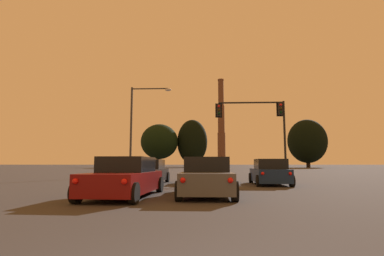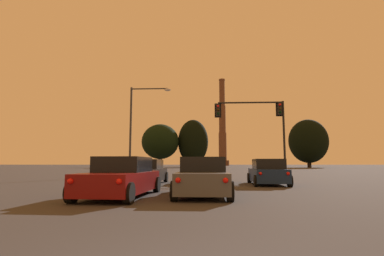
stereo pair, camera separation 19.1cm
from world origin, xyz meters
name	(u,v)px [view 2 (the right image)]	position (x,y,z in m)	size (l,w,h in m)	color
hatchback_right_lane_front	(268,173)	(3.46, 14.42, 0.66)	(2.01, 4.15, 1.44)	navy
sedan_center_lane_second	(203,177)	(-0.08, 8.75, 0.67)	(2.01, 4.72, 1.43)	#4C4F54
sedan_left_lane_front	(146,172)	(-3.54, 14.82, 0.67)	(2.09, 4.74, 1.43)	black
sedan_center_lane_front	(203,172)	(-0.20, 16.12, 0.67)	(2.05, 4.73, 1.43)	navy
sedan_left_lane_second	(122,178)	(-3.02, 8.03, 0.67)	(2.19, 4.78, 1.43)	maroon
traffic_light_overhead_right	(261,119)	(4.66, 22.78, 5.00)	(6.04, 0.50, 6.51)	black
street_lamp	(138,120)	(-6.54, 25.02, 5.28)	(3.92, 0.36, 8.47)	#38383A
smokestack	(222,131)	(8.26, 158.10, 18.55)	(6.65, 6.65, 47.24)	#523427
treeline_center_left	(308,141)	(30.10, 87.63, 7.79)	(11.47, 10.32, 14.30)	black
treeline_center_right	(160,142)	(-14.37, 88.22, 7.85)	(11.41, 10.26, 13.23)	black
treeline_far_right	(193,142)	(-4.36, 90.31, 7.93)	(9.40, 8.46, 14.83)	black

